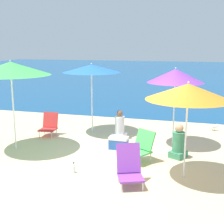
# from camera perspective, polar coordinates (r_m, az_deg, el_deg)

# --- Properties ---
(ground_plane) EXTENTS (60.00, 60.00, 0.00)m
(ground_plane) POSITION_cam_1_polar(r_m,az_deg,el_deg) (7.13, 0.16, -10.20)
(ground_plane) COLOR beige
(sea_water) EXTENTS (60.00, 40.00, 0.01)m
(sea_water) POSITION_cam_1_polar(r_m,az_deg,el_deg) (31.27, 12.65, 7.04)
(sea_water) COLOR navy
(sea_water) RESTS_ON ground
(beach_umbrella_orange) EXTENTS (1.69, 1.69, 2.02)m
(beach_umbrella_orange) POSITION_cam_1_polar(r_m,az_deg,el_deg) (6.31, 13.74, 3.61)
(beach_umbrella_orange) COLOR white
(beach_umbrella_orange) RESTS_ON ground
(beach_umbrella_blue) EXTENTS (1.76, 1.76, 2.17)m
(beach_umbrella_blue) POSITION_cam_1_polar(r_m,az_deg,el_deg) (9.52, -3.78, 7.93)
(beach_umbrella_blue) COLOR white
(beach_umbrella_blue) RESTS_ON ground
(beach_umbrella_green) EXTENTS (2.01, 2.01, 2.34)m
(beach_umbrella_green) POSITION_cam_1_polar(r_m,az_deg,el_deg) (8.31, -18.05, 7.57)
(beach_umbrella_green) COLOR white
(beach_umbrella_green) RESTS_ON ground
(beach_umbrella_purple) EXTENTS (1.51, 1.51, 2.13)m
(beach_umbrella_purple) POSITION_cam_1_polar(r_m,az_deg,el_deg) (8.45, 11.52, 6.50)
(beach_umbrella_purple) COLOR white
(beach_umbrella_purple) RESTS_ON ground
(beach_chair_red) EXTENTS (0.50, 0.56, 0.69)m
(beach_chair_red) POSITION_cam_1_polar(r_m,az_deg,el_deg) (9.67, -11.42, -2.29)
(beach_chair_red) COLOR silver
(beach_chair_red) RESTS_ON ground
(beach_chair_purple) EXTENTS (0.67, 0.74, 0.79)m
(beach_chair_purple) POSITION_cam_1_polar(r_m,az_deg,el_deg) (6.25, 3.19, -9.95)
(beach_chair_purple) COLOR silver
(beach_chair_purple) RESTS_ON ground
(beach_chair_green) EXTENTS (0.73, 0.74, 0.74)m
(beach_chair_green) POSITION_cam_1_polar(r_m,az_deg,el_deg) (7.41, 5.41, -6.19)
(beach_chair_green) COLOR silver
(beach_chair_green) RESTS_ON ground
(person_seated_near) EXTENTS (0.48, 0.50, 0.85)m
(person_seated_near) POSITION_cam_1_polar(r_m,az_deg,el_deg) (7.81, 12.07, -5.67)
(person_seated_near) COLOR #3F8C66
(person_seated_near) RESTS_ON ground
(person_seated_far) EXTENTS (0.40, 0.44, 0.85)m
(person_seated_far) POSITION_cam_1_polar(r_m,az_deg,el_deg) (9.15, 1.40, -2.74)
(person_seated_far) COLOR silver
(person_seated_far) RESTS_ON ground
(water_bottle) EXTENTS (0.08, 0.08, 0.24)m
(water_bottle) POSITION_cam_1_polar(r_m,az_deg,el_deg) (6.90, -7.00, -10.24)
(water_bottle) COLOR silver
(water_bottle) RESTS_ON ground
(cooler_box) EXTENTS (0.50, 0.31, 0.33)m
(cooler_box) POSITION_cam_1_polar(r_m,az_deg,el_deg) (8.31, 1.21, -5.65)
(cooler_box) COLOR #2859B2
(cooler_box) RESTS_ON ground
(seagull) EXTENTS (0.27, 0.11, 0.23)m
(seagull) POSITION_cam_1_polar(r_m,az_deg,el_deg) (10.56, 18.14, -2.51)
(seagull) COLOR gold
(seagull) RESTS_ON ground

